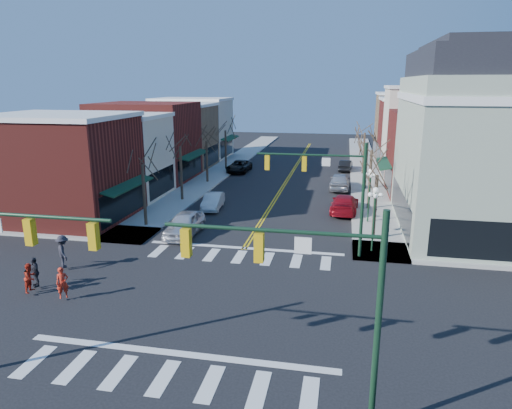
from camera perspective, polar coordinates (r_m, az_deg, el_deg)
The scene contains 35 objects.
ground at distance 23.39m, azimuth -5.63°, elevation -12.00°, with size 160.00×160.00×0.00m, color black.
sidewalk_left at distance 43.90m, azimuth -9.18°, elevation 0.92°, with size 3.50×70.00×0.15m, color #9E9B93.
sidewalk_right at distance 41.37m, azimuth 14.24°, elevation -0.22°, with size 3.50×70.00×0.15m, color #9E9B93.
bldg_left_brick_a at distance 38.95m, azimuth -23.04°, elevation 4.03°, with size 10.00×8.50×8.00m, color maroon.
bldg_left_stucco_a at distance 45.51m, azimuth -17.64°, elevation 5.63°, with size 10.00×7.00×7.50m, color beige.
bldg_left_brick_b at distance 52.53m, azimuth -13.54°, elevation 7.62°, with size 10.00×9.00×8.50m, color maroon.
bldg_left_tan at distance 60.12m, azimuth -10.28°, elevation 8.34°, with size 10.00×7.50×7.80m, color #8D6F4E.
bldg_left_stucco_b at distance 67.34m, azimuth -7.89°, elevation 9.29°, with size 10.00×8.00×8.20m, color beige.
bldg_right_brick_a at distance 47.08m, azimuth 22.47°, elevation 5.79°, with size 10.00×8.50×8.00m, color maroon.
bldg_right_stucco at distance 54.52m, azimuth 21.04°, elevation 8.10°, with size 10.00×7.00×10.00m, color beige.
bldg_right_brick_b at distance 61.96m, azimuth 19.85°, elevation 8.22°, with size 10.00×8.00×8.50m, color maroon.
bldg_right_tan at distance 69.82m, azimuth 18.92°, elevation 9.17°, with size 10.00×8.00×9.00m, color #8D6F4E.
victorian_corner at distance 36.16m, azimuth 27.78°, elevation 7.03°, with size 12.25×14.25×13.30m.
traffic_mast_near_right at distance 13.85m, azimuth 7.51°, elevation -10.25°, with size 6.60×0.28×7.20m.
traffic_mast_far_right at distance 27.96m, azimuth 9.51°, elevation 2.63°, with size 6.60×0.28×7.20m.
lamppost_corner at distance 29.50m, azimuth 14.59°, elevation -0.50°, with size 0.36×0.36×4.33m.
lamppost_midblock at distance 35.81m, azimuth 14.03°, elevation 2.22°, with size 0.36×0.36×4.33m.
tree_left_a at distance 35.16m, azimuth -13.79°, elevation 1.03°, with size 0.24×0.24×4.76m, color #382B21.
tree_left_b at distance 42.34m, azimuth -9.33°, elevation 3.79°, with size 0.24×0.24×5.04m, color #382B21.
tree_left_c at distance 49.84m, azimuth -6.15°, elevation 5.28°, with size 0.24×0.24×4.55m, color #382B21.
tree_left_d at distance 57.41m, azimuth -3.81°, elevation 6.78°, with size 0.24×0.24×4.90m, color #382B21.
tree_right_a at distance 32.09m, azimuth 14.63°, elevation -0.47°, with size 0.24×0.24×4.62m, color #382B21.
tree_right_b at distance 39.80m, azimuth 14.03°, elevation 2.93°, with size 0.24×0.24×5.18m, color #382B21.
tree_right_c at distance 47.69m, azimuth 13.59°, elevation 4.68°, with size 0.24×0.24×4.83m, color #382B21.
tree_right_d at distance 55.57m, azimuth 13.29°, elevation 6.18°, with size 0.24×0.24×4.97m, color #382B21.
car_left_near at distance 32.99m, azimuth -8.93°, elevation -2.43°, with size 1.95×4.85×1.65m, color silver.
car_left_mid at distance 39.61m, azimuth -5.41°, elevation 0.41°, with size 1.44×4.12×1.36m, color silver.
car_left_far at distance 56.03m, azimuth -2.11°, elevation 4.79°, with size 2.33×5.05×1.40m, color black.
car_right_near at distance 38.99m, azimuth 11.01°, elevation 0.09°, with size 2.14×5.26×1.53m, color maroon.
car_right_mid at distance 47.45m, azimuth 10.44°, elevation 2.88°, with size 2.03×5.04×1.72m, color #B2B2B7.
car_right_far at distance 57.92m, azimuth 11.14°, elevation 4.82°, with size 1.42×4.07×1.34m, color black.
pedestrian_red_a at distance 24.96m, azimuth -23.04°, elevation -8.99°, with size 0.58×0.38×1.60m, color red.
pedestrian_red_b at distance 26.37m, azimuth -26.39°, elevation -8.18°, with size 0.75×0.58×1.54m, color #B32313.
pedestrian_dark_a at distance 26.90m, azimuth -25.89°, elevation -7.58°, with size 0.95×0.39×1.62m, color black.
pedestrian_dark_b at distance 28.84m, azimuth -22.96°, elevation -5.43°, with size 1.25×0.72×1.94m, color black.
Camera 1 is at (6.18, -19.93, 10.58)m, focal length 32.00 mm.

